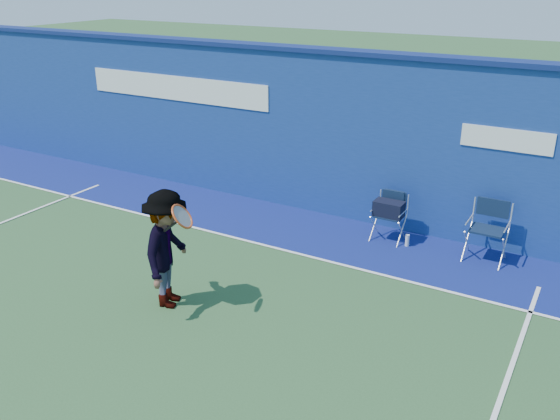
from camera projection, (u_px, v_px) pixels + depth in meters
The scene contains 8 objects.
ground at pixel (120, 334), 7.62m from camera, with size 80.00×80.00×0.00m, color #2C512B.
stadium_wall at pixel (308, 130), 11.22m from camera, with size 24.00×0.50×3.08m.
out_of_bounds_strip at pixel (279, 225), 10.91m from camera, with size 24.00×1.80×0.01m, color navy.
court_lines at pixel (151, 312), 8.10m from camera, with size 24.00×12.00×0.01m.
directors_chair_left at pixel (389, 221), 10.18m from camera, with size 0.50×0.46×0.84m.
directors_chair_right at pixel (485, 243), 9.49m from camera, with size 0.58×0.52×0.97m.
water_bottle at pixel (407, 240), 10.03m from camera, with size 0.07×0.07×0.21m, color silver.
tennis_player at pixel (167, 249), 8.03m from camera, with size 1.05×1.23×1.68m.
Camera 1 is at (5.02, -4.57, 4.34)m, focal length 38.00 mm.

